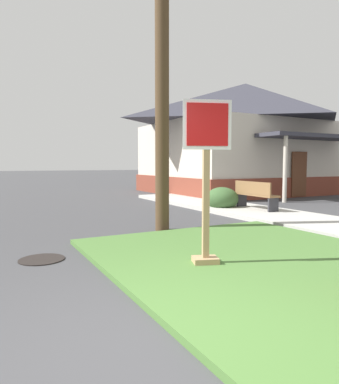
% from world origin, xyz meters
% --- Properties ---
extents(ground_plane, '(160.00, 160.00, 0.00)m').
position_xyz_m(ground_plane, '(0.00, 0.00, 0.00)').
color(ground_plane, '#3D3D3F').
extents(grass_corner_patch, '(4.60, 5.68, 0.08)m').
position_xyz_m(grass_corner_patch, '(2.56, 1.39, 0.04)').
color(grass_corner_patch, '#477033').
rests_on(grass_corner_patch, ground).
extents(sidewalk_strip, '(2.20, 14.20, 0.12)m').
position_xyz_m(sidewalk_strip, '(6.06, 4.94, 0.06)').
color(sidewalk_strip, '#B2AFA8').
rests_on(sidewalk_strip, ground).
extents(stop_sign, '(0.65, 0.39, 2.32)m').
position_xyz_m(stop_sign, '(1.64, 1.71, 1.20)').
color(stop_sign, '#A3845B').
rests_on(stop_sign, grass_corner_patch).
extents(manhole_cover, '(0.70, 0.70, 0.02)m').
position_xyz_m(manhole_cover, '(-0.39, 3.30, 0.01)').
color(manhole_cover, black).
rests_on(manhole_cover, ground).
extents(street_bench, '(0.46, 1.64, 0.85)m').
position_xyz_m(street_bench, '(6.22, 5.83, 0.59)').
color(street_bench, brown).
rests_on(street_bench, sidewalk_strip).
extents(corner_house, '(10.03, 9.08, 5.78)m').
position_xyz_m(corner_house, '(11.40, 12.53, 2.97)').
color(corner_house, brown).
rests_on(corner_house, ground).
extents(shrub_by_curb, '(1.06, 1.06, 0.75)m').
position_xyz_m(shrub_by_curb, '(5.71, 6.83, 0.38)').
color(shrub_by_curb, '#395A2F').
rests_on(shrub_by_curb, ground).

